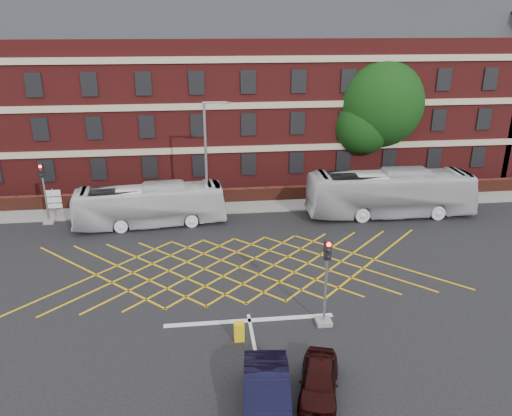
{
  "coord_description": "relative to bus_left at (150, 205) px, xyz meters",
  "views": [
    {
      "loc": [
        -2.06,
        -23.52,
        13.2
      ],
      "look_at": [
        0.9,
        1.5,
        3.77
      ],
      "focal_mm": 35.0,
      "sensor_mm": 36.0,
      "label": 1
    }
  ],
  "objects": [
    {
      "name": "bus_left",
      "position": [
        0.0,
        0.0,
        0.0
      ],
      "size": [
        10.43,
        3.28,
        2.86
      ],
      "primitive_type": "imported",
      "rotation": [
        0.0,
        0.0,
        1.66
      ],
      "color": "silver",
      "rests_on": "ground"
    },
    {
      "name": "utility_cabinet",
      "position": [
        4.89,
        -14.07,
        -1.0
      ],
      "size": [
        0.45,
        0.35,
        0.86
      ],
      "primitive_type": "cube",
      "color": "#E2B10D",
      "rests_on": "ground"
    },
    {
      "name": "car_maroon",
      "position": [
        7.58,
        -17.77,
        -0.83
      ],
      "size": [
        2.37,
        3.78,
        1.2
      ],
      "primitive_type": "imported",
      "rotation": [
        0.0,
        0.0,
        -0.29
      ],
      "color": "black",
      "rests_on": "ground"
    },
    {
      "name": "car_navy",
      "position": [
        5.47,
        -18.69,
        -0.65
      ],
      "size": [
        2.12,
        4.87,
        1.56
      ],
      "primitive_type": "imported",
      "rotation": [
        0.0,
        0.0,
        -0.1
      ],
      "color": "black",
      "rests_on": "ground"
    },
    {
      "name": "box_junction_hatching",
      "position": [
        5.5,
        -7.1,
        -1.42
      ],
      "size": [
        8.22,
        8.22,
        0.02
      ],
      "primitive_type": "cube",
      "rotation": [
        0.0,
        0.0,
        0.79
      ],
      "color": "#CC990C",
      "rests_on": "ground"
    },
    {
      "name": "street_lamp",
      "position": [
        3.99,
        0.3,
        1.39
      ],
      "size": [
        2.25,
        1.0,
        8.32
      ],
      "color": "slate",
      "rests_on": "ground"
    },
    {
      "name": "boundary_wall",
      "position": [
        5.5,
        3.9,
        -0.88
      ],
      "size": [
        56.0,
        0.5,
        1.1
      ],
      "primitive_type": "cube",
      "color": "#4F1F15",
      "rests_on": "ground"
    },
    {
      "name": "deciduous_tree",
      "position": [
        18.55,
        8.23,
        4.85
      ],
      "size": [
        7.79,
        7.63,
        10.63
      ],
      "color": "black",
      "rests_on": "ground"
    },
    {
      "name": "direction_signs",
      "position": [
        -6.89,
        2.01,
        -0.05
      ],
      "size": [
        1.1,
        0.16,
        2.2
      ],
      "color": "gray",
      "rests_on": "ground"
    },
    {
      "name": "victorian_building",
      "position": [
        5.75,
        12.9,
        6.41
      ],
      "size": [
        51.0,
        12.17,
        20.4
      ],
      "color": "#591717",
      "rests_on": "ground"
    },
    {
      "name": "bus_right",
      "position": [
        16.98,
        -0.16,
        0.24
      ],
      "size": [
        12.04,
        3.16,
        3.33
      ],
      "primitive_type": "imported",
      "rotation": [
        0.0,
        0.0,
        1.54
      ],
      "color": "#B9B8BD",
      "rests_on": "ground"
    },
    {
      "name": "stop_line",
      "position": [
        5.5,
        -12.6,
        -1.42
      ],
      "size": [
        8.0,
        0.3,
        0.02
      ],
      "primitive_type": "cube",
      "color": "silver",
      "rests_on": "ground"
    },
    {
      "name": "far_pavement",
      "position": [
        5.5,
        2.9,
        -1.37
      ],
      "size": [
        60.0,
        3.0,
        0.12
      ],
      "primitive_type": "cube",
      "color": "slate",
      "rests_on": "ground"
    },
    {
      "name": "traffic_light_far",
      "position": [
        -7.12,
        1.15,
        0.34
      ],
      "size": [
        0.7,
        0.7,
        4.27
      ],
      "color": "slate",
      "rests_on": "ground"
    },
    {
      "name": "traffic_light_near",
      "position": [
        8.91,
        -13.26,
        0.34
      ],
      "size": [
        0.7,
        0.7,
        4.27
      ],
      "color": "slate",
      "rests_on": "ground"
    },
    {
      "name": "ground",
      "position": [
        5.5,
        -9.1,
        -1.43
      ],
      "size": [
        120.0,
        120.0,
        0.0
      ],
      "primitive_type": "plane",
      "color": "black",
      "rests_on": "ground"
    }
  ]
}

